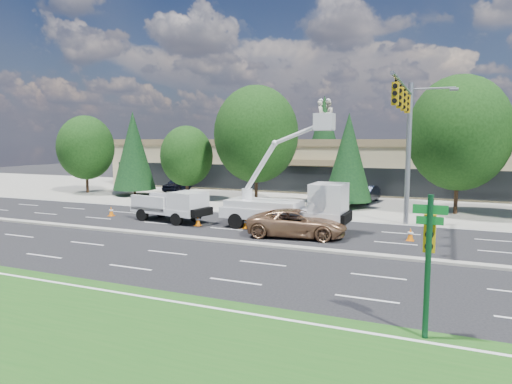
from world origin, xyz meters
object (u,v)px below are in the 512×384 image
at_px(utility_pickup, 173,209).
at_px(bucket_truck, 294,202).
at_px(street_sign_pole, 429,251).
at_px(signal_mast, 407,129).
at_px(minivan, 297,223).

bearing_deg(utility_pickup, bucket_truck, 13.82).
distance_m(street_sign_pole, bucket_truck, 15.32).
xyz_separation_m(signal_mast, street_sign_pole, (1.97, -15.45, -3.61)).
bearing_deg(street_sign_pole, minivan, 123.24).
bearing_deg(utility_pickup, signal_mast, 22.09).
relative_size(utility_pickup, minivan, 1.02).
height_order(signal_mast, minivan, signal_mast).
xyz_separation_m(utility_pickup, minivan, (9.06, -1.33, -0.08)).
bearing_deg(bucket_truck, minivan, -66.25).
distance_m(utility_pickup, bucket_truck, 8.36).
bearing_deg(signal_mast, utility_pickup, -168.57).
bearing_deg(bucket_truck, street_sign_pole, -57.23).
xyz_separation_m(signal_mast, bucket_truck, (-6.13, -2.46, -4.36)).
bearing_deg(signal_mast, minivan, -141.68).
distance_m(signal_mast, street_sign_pole, 15.99).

